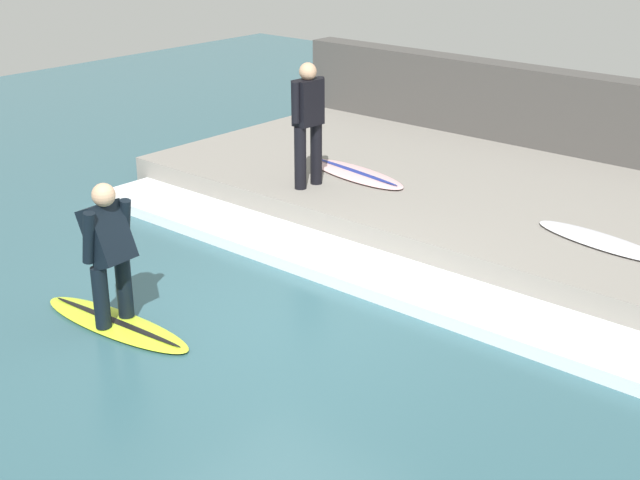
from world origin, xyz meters
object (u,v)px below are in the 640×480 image
(surfer_waiting_near, at_px, (308,118))
(surfboard_waiting_near, at_px, (356,174))
(surfer_riding, at_px, (108,247))
(surfboard_riding, at_px, (116,324))
(surfboard_spare, at_px, (601,241))

(surfer_waiting_near, relative_size, surfboard_waiting_near, 0.89)
(surfboard_waiting_near, bearing_deg, surfer_riding, -173.51)
(surfer_riding, height_order, surfboard_waiting_near, surfer_riding)
(surfer_riding, xyz_separation_m, surfboard_waiting_near, (4.68, 0.53, -0.45))
(surfboard_riding, distance_m, surfboard_spare, 5.58)
(surfer_riding, bearing_deg, surfboard_waiting_near, 6.49)
(surfer_waiting_near, distance_m, surfboard_waiting_near, 1.24)
(surfboard_riding, distance_m, surfer_riding, 0.87)
(surfboard_waiting_near, bearing_deg, surfer_waiting_near, 165.49)
(surfer_waiting_near, bearing_deg, surfboard_waiting_near, -14.51)
(surfboard_waiting_near, bearing_deg, surfboard_riding, -173.51)
(surfboard_riding, distance_m, surfer_waiting_near, 4.18)
(surfer_waiting_near, xyz_separation_m, surfboard_waiting_near, (0.80, -0.21, -0.93))
(surfer_riding, xyz_separation_m, surfboard_spare, (4.51, -3.25, -0.45))
(surfer_riding, distance_m, surfboard_waiting_near, 4.74)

